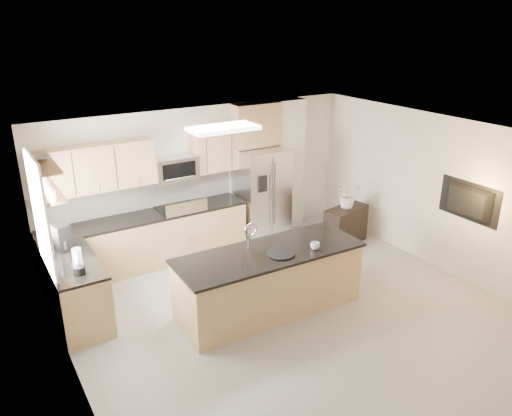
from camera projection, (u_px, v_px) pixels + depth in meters
floor at (306, 325)px, 7.04m from camera, size 6.50×6.50×0.00m
ceiling at (313, 145)px, 6.10m from camera, size 6.00×6.50×0.02m
wall_back at (202, 178)px, 9.16m from camera, size 6.00×0.02×2.60m
wall_left at (75, 306)px, 5.11m from camera, size 0.02×6.50×2.60m
wall_right at (458, 200)px, 8.03m from camera, size 0.02×6.50×2.60m
back_counter at (148, 239)px, 8.60m from camera, size 3.55×0.66×1.44m
left_counter at (76, 290)px, 7.04m from camera, size 0.66×1.50×0.92m
range at (181, 232)px, 8.90m from camera, size 0.76×0.64×1.14m
upper_cabinets at (134, 162)px, 8.20m from camera, size 3.50×0.33×0.75m
microwave at (175, 168)px, 8.58m from camera, size 0.76×0.40×0.40m
refrigerator at (262, 194)px, 9.52m from camera, size 0.92×0.78×1.78m
partition_column at (288, 165)px, 9.93m from camera, size 0.60×0.30×2.60m
window at (40, 216)px, 6.47m from camera, size 0.04×1.15×1.65m
shelf_lower at (46, 190)px, 6.50m from camera, size 0.30×1.20×0.04m
shelf_upper at (41, 163)px, 6.37m from camera, size 0.30×1.20×0.04m
ceiling_fixture at (223, 128)px, 7.20m from camera, size 1.00×0.50×0.06m
island at (269, 281)px, 7.25m from camera, size 2.77×1.06×1.37m
credenza at (345, 225)px, 9.46m from camera, size 0.96×0.56×0.72m
cup at (315, 246)px, 7.13m from camera, size 0.16×0.16×0.11m
platter at (281, 254)px, 6.99m from camera, size 0.51×0.51×0.02m
blender at (78, 263)px, 6.47m from camera, size 0.16×0.16×0.37m
kettle at (78, 257)px, 6.72m from camera, size 0.21×0.21×0.26m
coffee_maker at (62, 238)px, 7.15m from camera, size 0.26×0.29×0.39m
bowl at (40, 158)px, 6.36m from camera, size 0.43×0.43×0.08m
flower_vase at (348, 188)px, 9.23m from camera, size 0.75×0.67×0.77m
television at (466, 202)px, 7.81m from camera, size 0.14×1.08×0.62m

